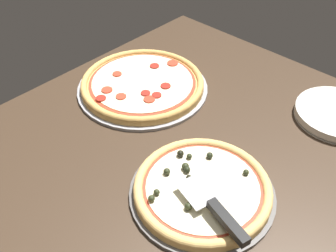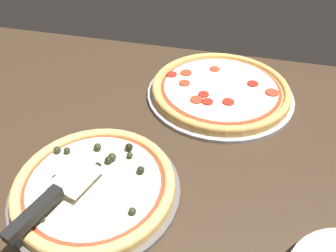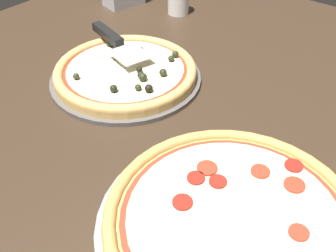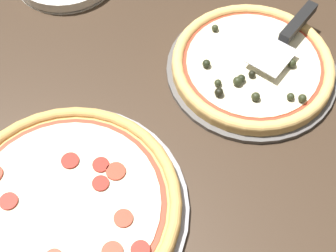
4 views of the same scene
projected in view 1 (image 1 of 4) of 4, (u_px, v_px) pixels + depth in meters
ground_plane at (182, 194)px, 94.52cm from camera, size 138.65×122.29×3.60cm
pizza_pan_front at (202, 193)px, 91.75cm from camera, size 34.12×34.12×1.00cm
pizza_front at (202, 188)px, 90.55cm from camera, size 32.08×32.08×3.81cm
pizza_pan_back at (143, 88)px, 123.29cm from camera, size 40.68×40.68×1.00cm
pizza_back at (142, 83)px, 122.06cm from camera, size 38.24×38.24×2.69cm
serving_spatula at (221, 214)px, 81.05cm from camera, size 9.95×20.97×2.00cm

